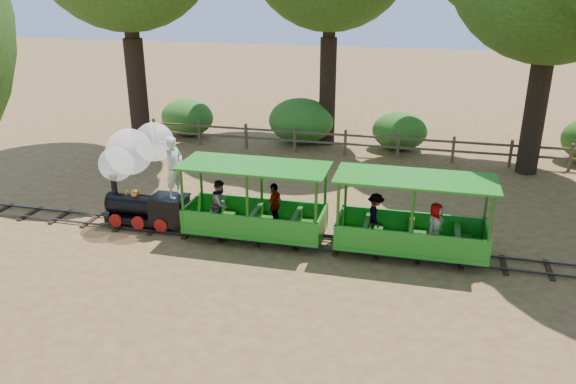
% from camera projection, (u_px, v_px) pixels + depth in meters
% --- Properties ---
extents(ground, '(90.00, 90.00, 0.00)m').
position_uv_depth(ground, '(337.00, 248.00, 14.23)').
color(ground, olive).
rests_on(ground, ground).
extents(track, '(22.00, 1.00, 0.10)m').
position_uv_depth(track, '(337.00, 246.00, 14.21)').
color(track, '#3F3D3A').
rests_on(track, ground).
extents(locomotive, '(2.60, 1.23, 2.99)m').
position_uv_depth(locomotive, '(139.00, 168.00, 14.90)').
color(locomotive, black).
rests_on(locomotive, ground).
extents(carriage_front, '(3.75, 1.53, 1.95)m').
position_uv_depth(carriage_front, '(251.00, 211.00, 14.43)').
color(carriage_front, '#20861D').
rests_on(carriage_front, track).
extents(carriage_rear, '(3.75, 1.53, 1.95)m').
position_uv_depth(carriage_rear, '(408.00, 226.00, 13.57)').
color(carriage_rear, '#20861D').
rests_on(carriage_rear, track).
extents(fence, '(18.10, 0.10, 1.00)m').
position_uv_depth(fence, '(371.00, 142.00, 21.28)').
color(fence, brown).
rests_on(fence, ground).
extents(shrub_west, '(2.30, 1.77, 1.59)m').
position_uv_depth(shrub_west, '(187.00, 117.00, 24.19)').
color(shrub_west, '#2D6B1E').
rests_on(shrub_west, ground).
extents(shrub_mid_w, '(2.69, 2.07, 1.86)m').
position_uv_depth(shrub_mid_w, '(301.00, 121.00, 23.02)').
color(shrub_mid_w, '#2D6B1E').
rests_on(shrub_mid_w, ground).
extents(shrub_mid_e, '(2.17, 1.67, 1.50)m').
position_uv_depth(shrub_mid_e, '(400.00, 131.00, 22.18)').
color(shrub_mid_e, '#2D6B1E').
rests_on(shrub_mid_e, ground).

